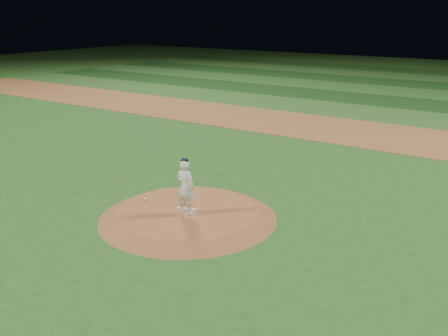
# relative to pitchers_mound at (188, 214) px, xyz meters

# --- Properties ---
(ground) EXTENTS (120.00, 120.00, 0.00)m
(ground) POSITION_rel_pitchers_mound_xyz_m (0.00, 0.00, -0.12)
(ground) COLOR #2A5D1E
(ground) RESTS_ON ground
(infield_dirt_band) EXTENTS (70.00, 6.00, 0.02)m
(infield_dirt_band) POSITION_rel_pitchers_mound_xyz_m (0.00, 14.00, -0.12)
(infield_dirt_band) COLOR #9C5F30
(infield_dirt_band) RESTS_ON ground
(outfield_stripe_0) EXTENTS (70.00, 5.00, 0.02)m
(outfield_stripe_0) POSITION_rel_pitchers_mound_xyz_m (0.00, 19.50, -0.12)
(outfield_stripe_0) COLOR #306424
(outfield_stripe_0) RESTS_ON ground
(outfield_stripe_1) EXTENTS (70.00, 5.00, 0.02)m
(outfield_stripe_1) POSITION_rel_pitchers_mound_xyz_m (0.00, 24.50, -0.12)
(outfield_stripe_1) COLOR #184315
(outfield_stripe_1) RESTS_ON ground
(outfield_stripe_2) EXTENTS (70.00, 5.00, 0.02)m
(outfield_stripe_2) POSITION_rel_pitchers_mound_xyz_m (0.00, 29.50, -0.12)
(outfield_stripe_2) COLOR #2D6324
(outfield_stripe_2) RESTS_ON ground
(outfield_stripe_3) EXTENTS (70.00, 5.00, 0.02)m
(outfield_stripe_3) POSITION_rel_pitchers_mound_xyz_m (0.00, 34.50, -0.12)
(outfield_stripe_3) COLOR #194616
(outfield_stripe_3) RESTS_ON ground
(outfield_stripe_4) EXTENTS (70.00, 5.00, 0.02)m
(outfield_stripe_4) POSITION_rel_pitchers_mound_xyz_m (0.00, 39.50, -0.12)
(outfield_stripe_4) COLOR #316324
(outfield_stripe_4) RESTS_ON ground
(pitchers_mound) EXTENTS (5.50, 5.50, 0.25)m
(pitchers_mound) POSITION_rel_pitchers_mound_xyz_m (0.00, 0.00, 0.00)
(pitchers_mound) COLOR #A25E32
(pitchers_mound) RESTS_ON ground
(pitching_rubber) EXTENTS (0.64, 0.30, 0.03)m
(pitching_rubber) POSITION_rel_pitchers_mound_xyz_m (-0.08, 0.05, 0.14)
(pitching_rubber) COLOR silver
(pitching_rubber) RESTS_ON pitchers_mound
(rosin_bag) EXTENTS (0.12, 0.12, 0.07)m
(rosin_bag) POSITION_rel_pitchers_mound_xyz_m (-1.70, -0.06, 0.16)
(rosin_bag) COLOR white
(rosin_bag) RESTS_ON pitchers_mound
(pitcher_on_mound) EXTENTS (0.65, 0.46, 1.76)m
(pitcher_on_mound) POSITION_rel_pitchers_mound_xyz_m (0.11, -0.23, 0.99)
(pitcher_on_mound) COLOR white
(pitcher_on_mound) RESTS_ON pitchers_mound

